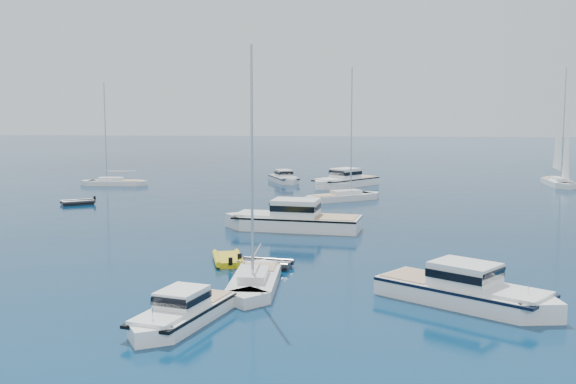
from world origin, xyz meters
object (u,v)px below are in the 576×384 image
at_px(motor_cruiser_near, 181,324).
at_px(tender_yellow, 228,262).
at_px(sailboat_fore, 255,287).
at_px(motor_cruiser_right, 468,304).

bearing_deg(motor_cruiser_near, tender_yellow, -73.91).
xyz_separation_m(motor_cruiser_near, sailboat_fore, (2.43, 6.67, 0.00)).
xyz_separation_m(sailboat_fore, tender_yellow, (-2.57, 5.89, 0.00)).
distance_m(motor_cruiser_right, sailboat_fore, 11.27).
distance_m(motor_cruiser_near, sailboat_fore, 7.10).
bearing_deg(sailboat_fore, motor_cruiser_right, 167.04).
bearing_deg(motor_cruiser_right, motor_cruiser_near, -35.09).
bearing_deg(motor_cruiser_right, tender_yellow, -84.15).
bearing_deg(sailboat_fore, motor_cruiser_near, 68.55).
distance_m(sailboat_fore, tender_yellow, 6.43).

